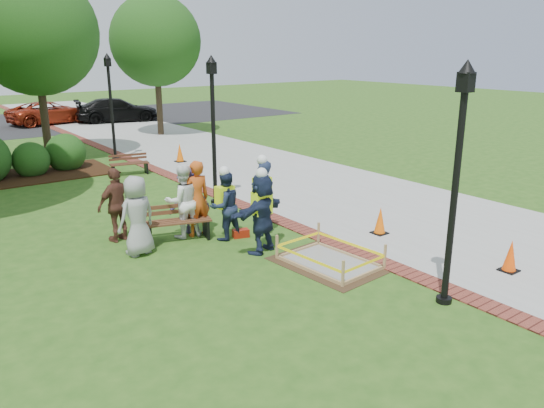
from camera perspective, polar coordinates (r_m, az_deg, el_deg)
ground at (r=11.27m, az=1.63°, el=-6.70°), size 100.00×100.00×0.00m
sidewalk at (r=21.88m, az=-4.39°, el=4.71°), size 6.00×60.00×0.02m
brick_edging at (r=20.37m, az=-12.13°, el=3.53°), size 0.50×60.00×0.03m
mulch_bed at (r=20.87m, az=-26.40°, el=2.49°), size 7.00×3.00×0.05m
parking_lot at (r=35.97m, az=-26.41°, el=7.65°), size 36.00×12.00×0.01m
wet_concrete_pad at (r=11.36m, az=6.20°, el=-5.34°), size 1.87×2.43×0.55m
bench_near at (r=12.85m, az=-10.08°, el=-2.72°), size 1.65×0.94×0.85m
bench_far at (r=19.96m, az=-15.05°, el=3.72°), size 1.42×0.70×0.74m
cone_front at (r=11.92m, az=24.26°, el=-5.19°), size 0.35×0.35×0.69m
cone_back at (r=13.31m, az=11.55°, el=-1.83°), size 0.35×0.35×0.70m
cone_far at (r=21.75m, az=-9.89°, el=5.40°), size 0.38×0.38×0.76m
toolbox at (r=12.94m, az=-3.38°, el=-3.16°), size 0.44×0.32×0.20m
lamp_near at (r=9.46m, az=19.29°, el=3.63°), size 0.28×0.28×4.26m
lamp_mid at (r=15.33m, az=-6.35°, el=9.02°), size 0.28×0.28×4.26m
lamp_far at (r=22.56m, az=-16.97°, el=10.76°), size 0.28×0.28×4.26m
tree_back at (r=23.46m, az=-24.20°, el=16.50°), size 4.88×4.88×7.47m
tree_right at (r=28.79m, az=-12.42°, el=16.77°), size 4.59×4.59×7.10m
shrub_c at (r=21.12m, az=-24.32°, el=2.84°), size 1.31×1.31×1.31m
shrub_d at (r=21.70m, az=-21.13°, el=3.52°), size 1.47×1.47×1.47m
casual_person_a at (r=11.99m, az=-14.31°, el=-1.24°), size 0.64×0.48×1.79m
casual_person_b at (r=12.91m, az=-8.13°, el=0.56°), size 0.61×0.41×1.87m
casual_person_c at (r=12.88m, az=-9.57°, el=0.31°), size 0.62×0.45×1.80m
casual_person_d at (r=12.98m, az=-16.29°, el=-0.10°), size 0.63×0.48×1.77m
casual_person_e at (r=13.22m, az=-8.83°, el=0.34°), size 0.57×0.41×1.62m
hivis_worker_a at (r=11.74m, az=-1.11°, el=-0.76°), size 0.65×0.51×1.94m
hivis_worker_b at (r=12.87m, az=-1.06°, el=0.90°), size 0.70×0.65×2.00m
hivis_worker_c at (r=12.60m, az=-5.09°, el=0.08°), size 0.54×0.36×1.80m
parked_car_c at (r=35.38m, az=-22.63°, el=7.97°), size 2.79×4.83×1.48m
parked_car_d at (r=35.05m, az=-16.19°, el=8.50°), size 3.17×5.21×1.58m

